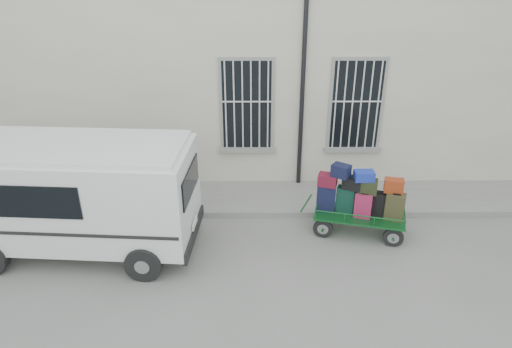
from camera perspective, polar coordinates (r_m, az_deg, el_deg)
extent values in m
plane|color=slate|center=(9.68, 1.14, -9.73)|extent=(80.00, 80.00, 0.00)
cube|color=#BDB3A1|center=(13.62, 0.69, 14.78)|extent=(24.00, 5.00, 6.00)
cylinder|color=black|center=(11.21, 5.86, 11.13)|extent=(0.11, 0.11, 5.60)
cube|color=black|center=(11.36, -1.16, 8.57)|extent=(1.20, 0.08, 2.20)
cube|color=gray|center=(11.74, -1.11, 3.14)|extent=(1.45, 0.22, 0.12)
cube|color=black|center=(11.64, 12.40, 8.40)|extent=(1.20, 0.08, 2.20)
cube|color=gray|center=(12.01, 11.90, 3.10)|extent=(1.45, 0.22, 0.12)
cube|color=slate|center=(11.50, 0.88, -3.00)|extent=(24.00, 1.70, 0.15)
cylinder|color=black|center=(10.13, 8.36, -6.77)|extent=(0.44, 0.16, 0.44)
cylinder|color=gray|center=(10.13, 8.36, -6.77)|extent=(0.25, 0.13, 0.24)
cylinder|color=black|center=(10.69, 8.74, -4.89)|extent=(0.44, 0.16, 0.44)
cylinder|color=gray|center=(10.69, 8.74, -4.89)|extent=(0.25, 0.13, 0.24)
cylinder|color=black|center=(10.15, 16.77, -7.63)|extent=(0.44, 0.16, 0.44)
cylinder|color=gray|center=(10.15, 16.77, -7.63)|extent=(0.25, 0.13, 0.24)
cylinder|color=black|center=(10.72, 16.68, -5.70)|extent=(0.44, 0.16, 0.44)
cylinder|color=gray|center=(10.72, 16.68, -5.70)|extent=(0.25, 0.13, 0.24)
cube|color=#135422|center=(10.26, 12.78, -5.00)|extent=(2.07, 1.31, 0.04)
cylinder|color=#135422|center=(10.24, 6.27, -3.67)|extent=(0.25, 0.09, 0.49)
cube|color=black|center=(10.11, 8.72, -2.95)|extent=(0.42, 0.29, 0.62)
cube|color=black|center=(9.96, 8.85, -1.33)|extent=(0.18, 0.16, 0.03)
cube|color=black|center=(10.13, 11.13, -3.16)|extent=(0.44, 0.33, 0.60)
cube|color=black|center=(9.98, 11.28, -1.59)|extent=(0.18, 0.14, 0.03)
cube|color=maroon|center=(10.02, 13.25, -3.83)|extent=(0.40, 0.30, 0.56)
cube|color=black|center=(9.88, 13.42, -2.35)|extent=(0.16, 0.13, 0.03)
cube|color=black|center=(10.17, 14.93, -3.62)|extent=(0.41, 0.32, 0.55)
cube|color=black|center=(10.03, 15.12, -2.19)|extent=(0.16, 0.14, 0.03)
cube|color=#31371B|center=(10.10, 16.97, -3.93)|extent=(0.45, 0.37, 0.61)
cube|color=black|center=(9.95, 17.20, -2.34)|extent=(0.18, 0.16, 0.03)
cube|color=#5A1224|center=(9.91, 8.95, -0.73)|extent=(0.47, 0.39, 0.26)
cube|color=black|center=(9.92, 11.95, -1.08)|extent=(0.48, 0.41, 0.26)
cube|color=black|center=(9.92, 13.78, -1.49)|extent=(0.47, 0.40, 0.29)
cube|color=maroon|center=(9.96, 16.85, -1.40)|extent=(0.43, 0.31, 0.29)
cube|color=black|center=(9.76, 10.58, 0.40)|extent=(0.45, 0.42, 0.27)
cube|color=#17499F|center=(9.80, 13.36, -0.21)|extent=(0.42, 0.29, 0.20)
cube|color=white|center=(9.81, -21.38, -2.09)|extent=(4.70, 2.28, 1.87)
cube|color=white|center=(9.42, -22.33, 3.17)|extent=(4.48, 2.11, 0.10)
cube|color=black|center=(9.20, -27.62, -3.09)|extent=(2.28, 0.20, 0.64)
cube|color=black|center=(8.96, -8.22, -0.89)|extent=(0.14, 1.45, 0.57)
cube|color=black|center=(9.55, -7.82, -7.30)|extent=(0.23, 1.93, 0.23)
cube|color=white|center=(9.42, -7.66, -6.09)|extent=(0.06, 0.44, 0.12)
cylinder|color=black|center=(11.66, -25.54, -3.81)|extent=(0.72, 0.28, 0.71)
cylinder|color=black|center=(9.04, -13.87, -10.81)|extent=(0.72, 0.28, 0.71)
cylinder|color=black|center=(10.56, -11.00, -4.66)|extent=(0.72, 0.28, 0.71)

